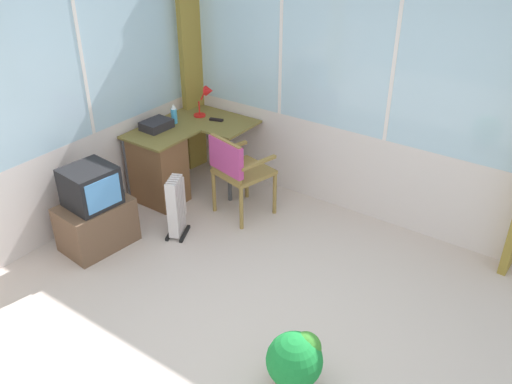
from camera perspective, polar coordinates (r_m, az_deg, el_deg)
The scene contains 13 objects.
ground at distance 4.14m, azimuth -0.95°, elevation -16.70°, with size 5.42×5.71×0.06m, color beige.
north_window_panel at distance 4.99m, azimuth -24.04°, elevation 7.05°, with size 4.42×0.07×2.52m.
east_window_panel at distance 5.13m, azimuth 14.01°, elevation 9.41°, with size 0.07×4.71×2.52m.
curtain_corner at distance 6.17m, azimuth -6.63°, elevation 13.06°, with size 0.33×0.07×2.42m, color olive.
desk at distance 5.76m, azimuth -9.88°, elevation 2.88°, with size 1.20×0.96×0.75m.
desk_lamp at distance 5.97m, azimuth -5.21°, elevation 10.01°, with size 0.23×0.20×0.34m.
tv_remote at distance 5.87m, azimuth -4.21°, elevation 7.61°, with size 0.04×0.15×0.02m, color black.
spray_bottle at distance 5.83m, azimuth -8.64°, elevation 8.15°, with size 0.06×0.06×0.22m.
paper_tray at distance 5.74m, azimuth -10.44°, elevation 6.98°, with size 0.30×0.23×0.09m, color #28242A.
wooden_armchair at distance 5.28m, azimuth -2.27°, elevation 2.76°, with size 0.59×0.58×0.88m.
tv_on_stand at distance 5.16m, azimuth -16.62°, elevation -2.04°, with size 0.68×0.50×0.81m.
space_heater at distance 5.19m, azimuth -8.37°, elevation -1.43°, with size 0.33×0.27×0.61m.
potted_plant at distance 3.72m, azimuth 4.21°, elevation -17.35°, with size 0.38×0.38×0.45m.
Camera 1 is at (-2.29, -1.69, 2.98)m, focal length 37.94 mm.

